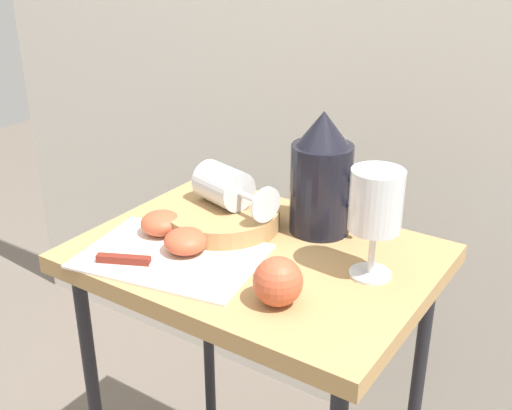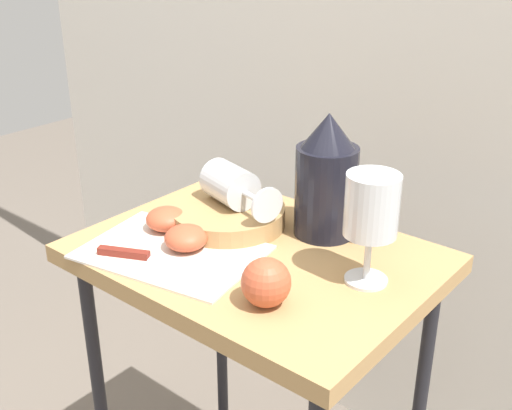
% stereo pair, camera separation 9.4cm
% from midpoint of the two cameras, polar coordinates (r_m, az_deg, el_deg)
% --- Properties ---
extents(curtain_drape, '(2.40, 0.03, 1.91)m').
position_cam_midpoint_polar(curtain_drape, '(1.37, 10.10, 13.40)').
color(curtain_drape, silver).
rests_on(curtain_drape, ground_plane).
extents(table, '(0.56, 0.41, 0.71)m').
position_cam_midpoint_polar(table, '(1.07, -2.53, -7.96)').
color(table, '#AD8451').
rests_on(table, ground_plane).
extents(linen_napkin, '(0.31, 0.24, 0.00)m').
position_cam_midpoint_polar(linen_napkin, '(1.02, -10.14, -4.58)').
color(linen_napkin, silver).
rests_on(linen_napkin, table).
extents(basket_tray, '(0.20, 0.20, 0.03)m').
position_cam_midpoint_polar(basket_tray, '(1.11, -5.46, -1.14)').
color(basket_tray, '#AD8451').
rests_on(basket_tray, table).
extents(pitcher, '(0.16, 0.10, 0.21)m').
position_cam_midpoint_polar(pitcher, '(1.06, 3.40, 1.80)').
color(pitcher, black).
rests_on(pitcher, table).
extents(wine_glass_upright, '(0.08, 0.08, 0.17)m').
position_cam_midpoint_polar(wine_glass_upright, '(0.92, 7.81, -0.16)').
color(wine_glass_upright, silver).
rests_on(wine_glass_upright, table).
extents(wine_glass_tipped_near, '(0.17, 0.10, 0.07)m').
position_cam_midpoint_polar(wine_glass_tipped_near, '(1.10, -5.23, 1.63)').
color(wine_glass_tipped_near, silver).
rests_on(wine_glass_tipped_near, basket_tray).
extents(apple_half_left, '(0.07, 0.07, 0.04)m').
position_cam_midpoint_polar(apple_half_left, '(1.09, -10.91, -1.64)').
color(apple_half_left, '#C15133').
rests_on(apple_half_left, linen_napkin).
extents(apple_half_right, '(0.07, 0.07, 0.04)m').
position_cam_midpoint_polar(apple_half_right, '(1.02, -8.93, -3.27)').
color(apple_half_right, '#C15133').
rests_on(apple_half_right, linen_napkin).
extents(apple_whole, '(0.07, 0.07, 0.07)m').
position_cam_midpoint_polar(apple_whole, '(0.88, -1.11, -6.94)').
color(apple_whole, '#C15133').
rests_on(apple_whole, table).
extents(knife, '(0.21, 0.11, 0.01)m').
position_cam_midpoint_polar(knife, '(1.00, -12.37, -5.06)').
color(knife, silver).
rests_on(knife, linen_napkin).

